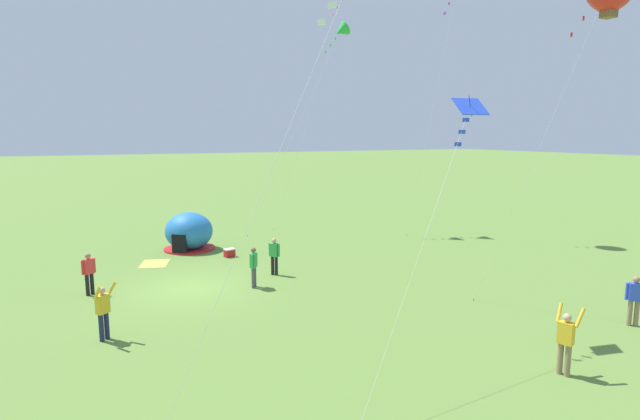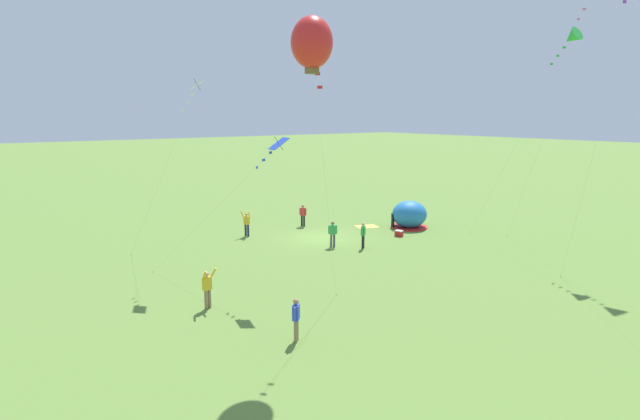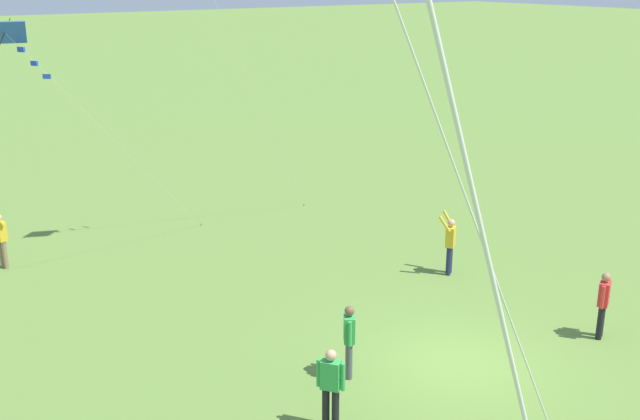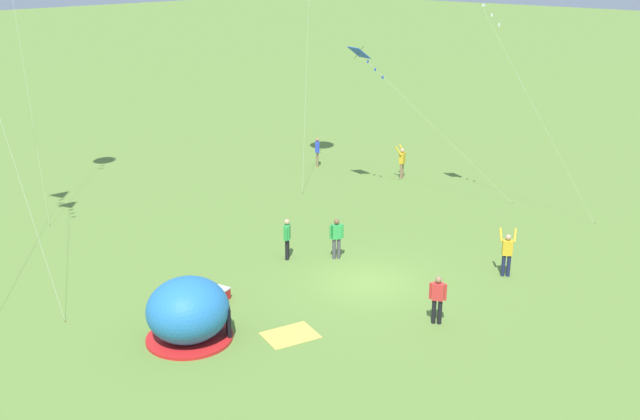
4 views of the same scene
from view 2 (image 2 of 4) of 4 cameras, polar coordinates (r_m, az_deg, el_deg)
The scene contains 14 objects.
ground_plane at distance 35.55m, azimuth 0.19°, elevation -3.17°, with size 300.00×300.00×0.00m, color olive.
popup_tent at distance 39.05m, azimuth 10.17°, elevation -0.56°, with size 2.81×2.81×2.10m.
picnic_blanket at distance 39.16m, azimuth 5.35°, elevation -1.89°, with size 1.70×1.30×0.01m, color gold.
cooler_box at distance 36.30m, azimuth 9.02°, elevation -2.65°, with size 0.47×0.60×0.44m.
person_arms_raised at distance 36.05m, azimuth -8.39°, elevation -1.46°, with size 0.67×0.72×1.89m.
person_with_toddler at distance 32.63m, azimuth 4.96°, elevation -2.75°, with size 0.49×0.42×1.72m.
person_flying_kite at distance 23.22m, azimuth -12.75°, elevation -8.61°, with size 0.70×0.58×1.89m.
person_far_back at distance 32.84m, azimuth 1.46°, elevation -2.63°, with size 0.51×0.41×1.72m.
person_strolling at distance 19.62m, azimuth -2.75°, elevation -12.17°, with size 0.44×0.45×1.72m.
person_watching_sky at distance 38.89m, azimuth -1.97°, elevation -0.49°, with size 0.39×0.53×1.72m.
kite_blue at distance 23.96m, azimuth -5.27°, elevation 7.01°, with size 4.74×7.19×7.61m.
kite_white at distance 27.90m, azimuth -14.23°, elevation 12.94°, with size 2.95×6.22×10.49m.
kite_green at distance 33.89m, azimuth 26.82°, elevation 17.17°, with size 0.98×7.10×13.61m.
kite_red at distance 19.54m, azimuth -0.94°, elevation 18.57°, with size 3.84×3.08×12.22m.
Camera 2 is at (20.59, 27.67, 8.65)m, focal length 28.00 mm.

